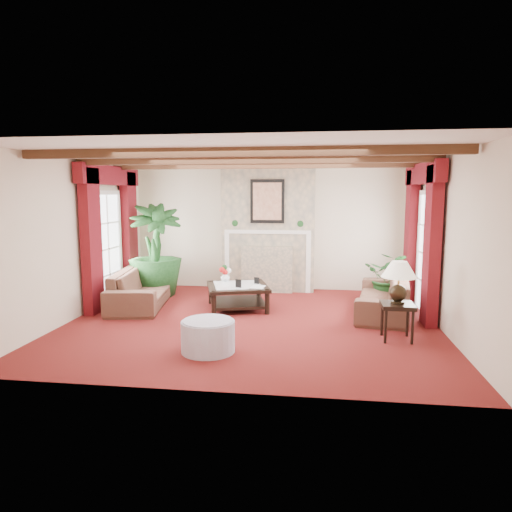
# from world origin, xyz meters

# --- Properties ---
(floor) EXTENTS (6.00, 6.00, 0.00)m
(floor) POSITION_xyz_m (0.00, 0.00, 0.00)
(floor) COLOR #50100E
(floor) RESTS_ON ground
(ceiling) EXTENTS (6.00, 6.00, 0.00)m
(ceiling) POSITION_xyz_m (0.00, 0.00, 2.70)
(ceiling) COLOR white
(ceiling) RESTS_ON floor
(back_wall) EXTENTS (6.00, 0.02, 2.70)m
(back_wall) POSITION_xyz_m (0.00, 2.75, 1.35)
(back_wall) COLOR beige
(back_wall) RESTS_ON ground
(left_wall) EXTENTS (0.02, 5.50, 2.70)m
(left_wall) POSITION_xyz_m (-3.00, 0.00, 1.35)
(left_wall) COLOR beige
(left_wall) RESTS_ON ground
(right_wall) EXTENTS (0.02, 5.50, 2.70)m
(right_wall) POSITION_xyz_m (3.00, 0.00, 1.35)
(right_wall) COLOR beige
(right_wall) RESTS_ON ground
(ceiling_beams) EXTENTS (6.00, 3.00, 0.12)m
(ceiling_beams) POSITION_xyz_m (0.00, 0.00, 2.64)
(ceiling_beams) COLOR #352011
(ceiling_beams) RESTS_ON ceiling
(fireplace) EXTENTS (2.00, 0.52, 2.70)m
(fireplace) POSITION_xyz_m (0.00, 2.55, 2.70)
(fireplace) COLOR tan
(fireplace) RESTS_ON ground
(french_door_left) EXTENTS (0.10, 1.10, 2.16)m
(french_door_left) POSITION_xyz_m (-2.97, 1.00, 2.13)
(french_door_left) COLOR white
(french_door_left) RESTS_ON ground
(french_door_right) EXTENTS (0.10, 1.10, 2.16)m
(french_door_right) POSITION_xyz_m (2.97, 1.00, 2.13)
(french_door_right) COLOR white
(french_door_right) RESTS_ON ground
(curtains_left) EXTENTS (0.20, 2.40, 2.55)m
(curtains_left) POSITION_xyz_m (-2.86, 1.00, 2.55)
(curtains_left) COLOR #490912
(curtains_left) RESTS_ON ground
(curtains_right) EXTENTS (0.20, 2.40, 2.55)m
(curtains_right) POSITION_xyz_m (2.86, 1.00, 2.55)
(curtains_right) COLOR #490912
(curtains_right) RESTS_ON ground
(sofa_left) EXTENTS (2.48, 1.33, 0.89)m
(sofa_left) POSITION_xyz_m (-2.25, 0.93, 0.45)
(sofa_left) COLOR black
(sofa_left) RESTS_ON ground
(sofa_right) EXTENTS (2.36, 1.32, 0.84)m
(sofa_right) POSITION_xyz_m (2.23, 0.84, 0.42)
(sofa_right) COLOR black
(sofa_right) RESTS_ON ground
(potted_palm) EXTENTS (2.72, 2.84, 1.07)m
(potted_palm) POSITION_xyz_m (-2.25, 1.68, 0.54)
(potted_palm) COLOR black
(potted_palm) RESTS_ON ground
(small_plant) EXTENTS (1.57, 1.60, 0.77)m
(small_plant) POSITION_xyz_m (2.47, 1.73, 0.38)
(small_plant) COLOR black
(small_plant) RESTS_ON ground
(coffee_table) EXTENTS (1.34, 1.34, 0.44)m
(coffee_table) POSITION_xyz_m (-0.38, 0.82, 0.22)
(coffee_table) COLOR black
(coffee_table) RESTS_ON ground
(side_table) EXTENTS (0.58, 0.58, 0.54)m
(side_table) POSITION_xyz_m (2.22, -0.67, 0.27)
(side_table) COLOR black
(side_table) RESTS_ON ground
(ottoman) EXTENTS (0.72, 0.72, 0.42)m
(ottoman) POSITION_xyz_m (-0.37, -1.53, 0.21)
(ottoman) COLOR #9795A8
(ottoman) RESTS_ON ground
(table_lamp) EXTENTS (0.50, 0.50, 0.63)m
(table_lamp) POSITION_xyz_m (2.22, -0.67, 0.86)
(table_lamp) COLOR black
(table_lamp) RESTS_ON side_table
(flower_vase) EXTENTS (0.32, 0.32, 0.18)m
(flower_vase) POSITION_xyz_m (-0.68, 1.15, 0.53)
(flower_vase) COLOR silver
(flower_vase) RESTS_ON coffee_table
(book) EXTENTS (0.24, 0.08, 0.32)m
(book) POSITION_xyz_m (-0.10, 0.62, 0.60)
(book) COLOR black
(book) RESTS_ON coffee_table
(photo_frame_a) EXTENTS (0.11, 0.06, 0.16)m
(photo_frame_a) POSITION_xyz_m (-0.32, 0.57, 0.52)
(photo_frame_a) COLOR black
(photo_frame_a) RESTS_ON coffee_table
(photo_frame_b) EXTENTS (0.10, 0.05, 0.13)m
(photo_frame_b) POSITION_xyz_m (-0.04, 0.95, 0.51)
(photo_frame_b) COLOR black
(photo_frame_b) RESTS_ON coffee_table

